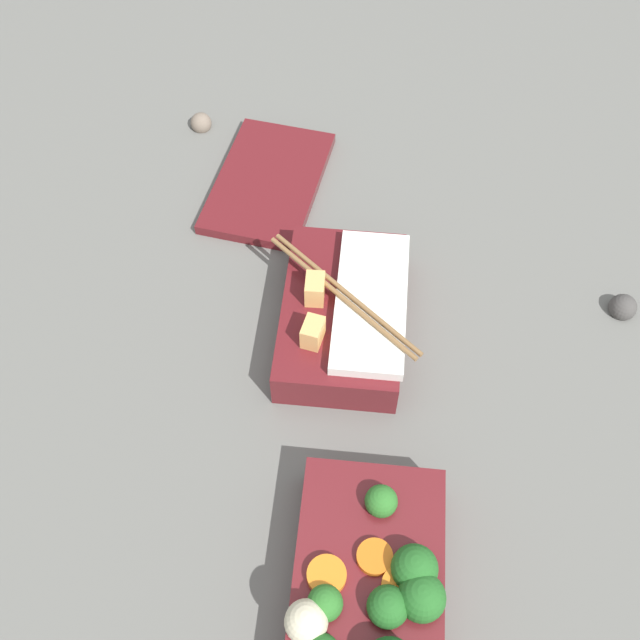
# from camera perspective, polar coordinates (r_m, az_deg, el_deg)

# --- Properties ---
(ground_plane) EXTENTS (3.00, 3.00, 0.00)m
(ground_plane) POSITION_cam_1_polar(r_m,az_deg,el_deg) (0.71, 2.97, -10.14)
(ground_plane) COLOR slate
(bento_tray_vegetable) EXTENTS (0.19, 0.12, 0.08)m
(bento_tray_vegetable) POSITION_cam_1_polar(r_m,az_deg,el_deg) (0.64, 3.86, -19.80)
(bento_tray_vegetable) COLOR maroon
(bento_tray_vegetable) RESTS_ON ground_plane
(bento_tray_rice) EXTENTS (0.19, 0.16, 0.07)m
(bento_tray_rice) POSITION_cam_1_polar(r_m,az_deg,el_deg) (0.76, 1.89, 0.53)
(bento_tray_rice) COLOR maroon
(bento_tray_rice) RESTS_ON ground_plane
(bento_lid) EXTENTS (0.21, 0.15, 0.01)m
(bento_lid) POSITION_cam_1_polar(r_m,az_deg,el_deg) (0.91, -3.94, 10.45)
(bento_lid) COLOR maroon
(bento_lid) RESTS_ON ground_plane
(pebble_0) EXTENTS (0.03, 0.03, 0.03)m
(pebble_0) POSITION_cam_1_polar(r_m,az_deg,el_deg) (0.85, 22.06, 0.90)
(pebble_0) COLOR #474442
(pebble_0) RESTS_ON ground_plane
(pebble_1) EXTENTS (0.03, 0.03, 0.03)m
(pebble_1) POSITION_cam_1_polar(r_m,az_deg,el_deg) (1.00, -9.05, 14.60)
(pebble_1) COLOR #7A6B5B
(pebble_1) RESTS_ON ground_plane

